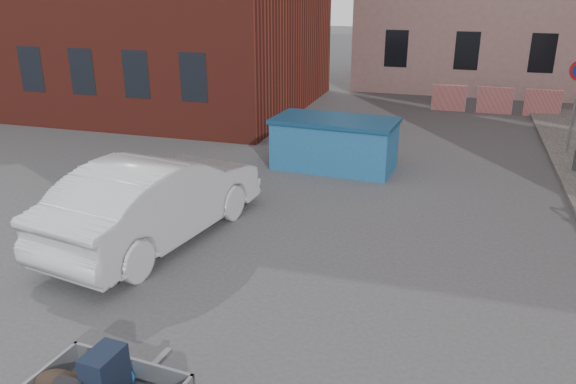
% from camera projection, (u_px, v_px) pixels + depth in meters
% --- Properties ---
extents(ground, '(120.00, 120.00, 0.00)m').
position_uv_depth(ground, '(260.00, 283.00, 9.37)').
color(ground, '#38383A').
rests_on(ground, ground).
extents(barriers, '(4.70, 0.18, 1.00)m').
position_uv_depth(barriers, '(495.00, 100.00, 21.49)').
color(barriers, red).
rests_on(barriers, ground).
extents(dumpster, '(3.37, 1.92, 1.36)m').
position_uv_depth(dumpster, '(334.00, 143.00, 15.01)').
color(dumpster, '#1E5B90').
rests_on(dumpster, ground).
extents(silver_car, '(2.58, 5.28, 1.67)m').
position_uv_depth(silver_car, '(157.00, 199.00, 10.75)').
color(silver_car, silver).
rests_on(silver_car, ground).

